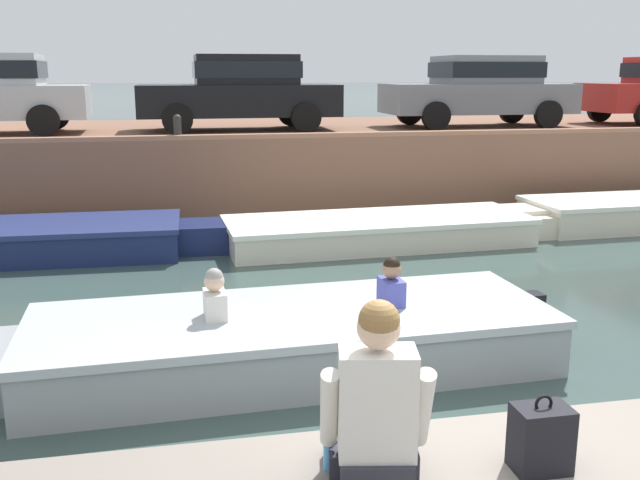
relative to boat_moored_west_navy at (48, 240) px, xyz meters
The scene contains 14 objects.
ground_plane 4.95m from the boat_moored_west_navy, 39.90° to the right, with size 400.00×400.00×0.00m, color #384C47.
far_quay_wall 5.97m from the boat_moored_west_navy, 50.37° to the left, with size 60.00×6.00×1.64m, color brown.
far_wall_coping 4.39m from the boat_moored_west_navy, 24.15° to the left, with size 60.00×0.24×0.08m, color #9F6C52.
boat_moored_west_navy is the anchor object (origin of this frame).
boat_moored_central_cream 5.55m from the boat_moored_west_navy, ahead, with size 6.12×1.98×0.47m.
boat_moored_east_cream 10.48m from the boat_moored_west_navy, ahead, with size 5.65×1.74×0.55m.
motorboat_passing 5.80m from the boat_moored_west_navy, 60.85° to the right, with size 6.15×1.96×1.06m.
car_left_inner_black 5.49m from the boat_moored_west_navy, 47.03° to the left, with size 4.11×2.02×1.54m.
car_centre_grey 9.75m from the boat_moored_west_navy, 22.78° to the left, with size 4.15×1.92×1.54m.
mooring_bollard_mid 3.21m from the boat_moored_west_navy, 41.31° to the left, with size 0.15×0.15×0.45m.
person_seated_left 9.05m from the boat_moored_west_navy, 71.19° to the right, with size 0.57×0.58×0.96m.
bottle_drink 8.78m from the boat_moored_west_navy, 71.90° to the right, with size 0.06×0.06×0.20m.
backpack_on_ledge 9.35m from the boat_moored_west_navy, 66.22° to the right, with size 0.28×0.24×0.41m.
snack_bag 8.98m from the boat_moored_west_navy, 70.64° to the right, with size 0.18×0.12×0.10m, color orange.
Camera 1 is at (-1.77, -3.57, 2.82)m, focal length 40.00 mm.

